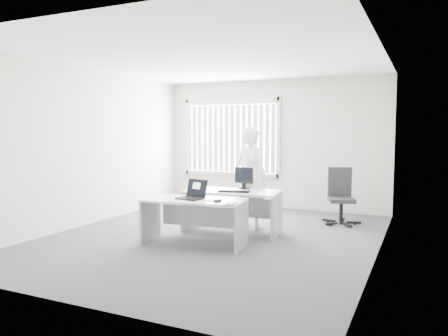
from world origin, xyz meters
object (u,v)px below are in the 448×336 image
at_px(office_chair, 341,207).
at_px(monitor, 244,178).
at_px(desk_near, 194,212).
at_px(laptop, 190,190).
at_px(desk_far, 232,202).
at_px(person, 251,177).

height_order(office_chair, monitor, monitor).
xyz_separation_m(desk_near, laptop, (-0.05, -0.04, 0.34)).
height_order(desk_far, person, person).
distance_m(office_chair, monitor, 1.95).
height_order(desk_far, laptop, laptop).
height_order(office_chair, laptop, office_chair).
bearing_deg(laptop, monitor, 85.45).
bearing_deg(office_chair, person, -165.31).
relative_size(desk_far, laptop, 4.36).
bearing_deg(desk_far, person, 70.80).
distance_m(desk_far, person, 0.67).
relative_size(desk_near, desk_far, 0.98).
relative_size(desk_far, person, 0.91).
bearing_deg(desk_far, laptop, -110.65).
bearing_deg(person, desk_far, 95.98).
bearing_deg(office_chair, desk_near, -146.08).
height_order(desk_far, monitor, monitor).
bearing_deg(desk_far, desk_near, -108.24).
bearing_deg(laptop, person, 86.78).
xyz_separation_m(office_chair, monitor, (-1.42, -1.21, 0.58)).
distance_m(desk_near, monitor, 1.28).
distance_m(desk_far, office_chair, 2.14).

